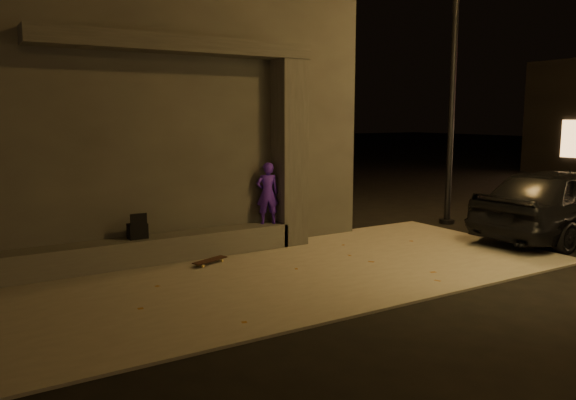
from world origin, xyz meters
TOP-DOWN VIEW (x-y plane):
  - ground at (0.00, 0.00)m, footprint 120.00×120.00m
  - sidewalk at (0.00, 2.00)m, footprint 11.00×4.40m
  - building at (-1.00, 6.49)m, footprint 9.00×5.10m
  - ledge at (-1.50, 3.75)m, footprint 6.00×0.55m
  - column at (1.70, 3.75)m, footprint 0.55×0.55m
  - canopy at (-0.50, 3.80)m, footprint 5.00×0.70m
  - skateboarder at (1.20, 3.75)m, footprint 0.50×0.41m
  - backpack at (-1.37, 3.75)m, footprint 0.32×0.21m
  - skateboard at (-0.32, 3.10)m, footprint 0.71×0.41m
  - street_lamp_2 at (6.16, 3.70)m, footprint 0.36×0.36m
  - car_a at (6.91, 1.24)m, footprint 4.63×2.08m

SIDE VIEW (x-z plane):
  - ground at x=0.00m, z-range 0.00..0.00m
  - sidewalk at x=0.00m, z-range 0.00..0.04m
  - skateboard at x=-0.32m, z-range 0.06..0.14m
  - ledge at x=-1.50m, z-range 0.04..0.49m
  - backpack at x=-1.37m, z-range 0.42..0.87m
  - car_a at x=6.91m, z-range 0.00..1.55m
  - skateboarder at x=1.20m, z-range 0.49..1.69m
  - column at x=1.70m, z-range 0.04..3.64m
  - building at x=-1.00m, z-range -0.01..5.22m
  - canopy at x=-0.50m, z-range 3.64..3.92m
  - street_lamp_2 at x=6.16m, z-range 0.48..7.37m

